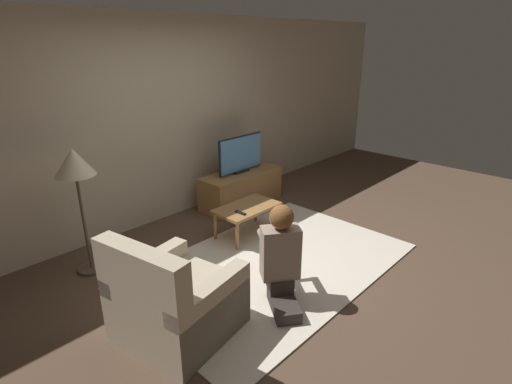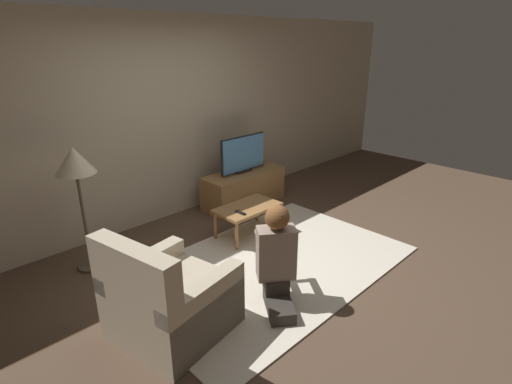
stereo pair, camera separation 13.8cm
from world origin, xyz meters
The scene contains 10 objects.
ground_plane centered at (0.00, 0.00, 0.00)m, with size 10.00×10.00×0.00m, color brown.
wall_back centered at (0.00, 1.93, 1.30)m, with size 10.00×0.06×2.60m.
rug centered at (0.00, 0.00, 0.01)m, with size 2.98×1.92×0.02m.
tv_stand centered at (0.99, 1.46, 0.25)m, with size 1.25×0.48×0.50m.
tv centered at (0.99, 1.47, 0.76)m, with size 0.80×0.08×0.53m.
coffee_table centered at (0.34, 0.70, 0.34)m, with size 0.79×0.47×0.39m.
floor_lamp centered at (-1.36, 1.34, 1.11)m, with size 0.38×0.38×1.32m.
armchair centered at (-1.33, -0.13, 0.30)m, with size 0.98×0.96×0.93m.
person_kneeling centered at (-0.42, -0.46, 0.50)m, with size 0.67×0.78×0.96m.
remote centered at (0.13, 0.61, 0.40)m, with size 0.04×0.15×0.02m.
Camera 2 is at (-2.74, -2.53, 2.29)m, focal length 28.00 mm.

